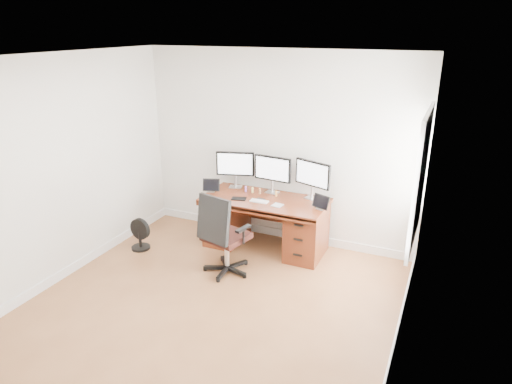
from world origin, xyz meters
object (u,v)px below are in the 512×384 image
at_px(office_chair, 224,248).
at_px(monitor_center, 273,170).
at_px(keyboard, 259,201).
at_px(desk, 266,221).
at_px(floor_fan, 140,235).

xyz_separation_m(office_chair, monitor_center, (0.20, 1.10, 0.73)).
bearing_deg(office_chair, monitor_center, 93.47).
distance_m(monitor_center, keyboard, 0.52).
height_order(desk, office_chair, office_chair).
distance_m(office_chair, keyboard, 0.83).
bearing_deg(office_chair, floor_fan, -170.46).
distance_m(office_chair, floor_fan, 1.40).
bearing_deg(monitor_center, floor_fan, -142.39).
relative_size(floor_fan, keyboard, 1.82).
xyz_separation_m(monitor_center, keyboard, (-0.03, -0.40, -0.33)).
bearing_deg(keyboard, floor_fan, -160.28).
relative_size(office_chair, floor_fan, 2.40).
bearing_deg(monitor_center, desk, -84.23).
distance_m(desk, monitor_center, 0.72).
bearing_deg(office_chair, keyboard, 89.79).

